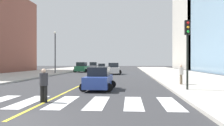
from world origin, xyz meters
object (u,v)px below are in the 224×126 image
(traffic_light_near_corner, at_px, (187,41))
(pedestrian_crossing, at_px, (44,84))
(car_green_fifth, at_px, (82,68))
(street_lamp, at_px, (55,48))
(car_gray_nearest, at_px, (94,66))
(car_white_fourth, at_px, (114,69))
(pedestrian_waiting_east, at_px, (181,73))
(car_silver_second, at_px, (102,68))
(car_blue_third, at_px, (99,79))

(traffic_light_near_corner, height_order, pedestrian_crossing, traffic_light_near_corner)
(car_green_fifth, relative_size, traffic_light_near_corner, 0.95)
(street_lamp, bearing_deg, pedestrian_crossing, -73.04)
(car_gray_nearest, relative_size, pedestrian_crossing, 2.61)
(car_white_fourth, height_order, pedestrian_crossing, car_white_fourth)
(car_white_fourth, height_order, car_green_fifth, car_green_fifth)
(pedestrian_waiting_east, relative_size, street_lamp, 0.23)
(traffic_light_near_corner, height_order, street_lamp, street_lamp)
(car_gray_nearest, relative_size, car_silver_second, 1.17)
(car_green_fifth, bearing_deg, pedestrian_crossing, -78.67)
(car_silver_second, height_order, car_white_fourth, car_white_fourth)
(car_silver_second, xyz_separation_m, traffic_light_near_corner, (10.12, -34.89, 2.73))
(car_green_fifth, distance_m, pedestrian_waiting_east, 29.13)
(pedestrian_crossing, bearing_deg, street_lamp, 108.43)
(car_gray_nearest, relative_size, car_blue_third, 1.18)
(car_silver_second, xyz_separation_m, pedestrian_crossing, (1.76, -39.78, 0.16))
(car_blue_third, distance_m, street_lamp, 25.22)
(car_silver_second, height_order, car_blue_third, car_silver_second)
(car_green_fifth, relative_size, pedestrian_crossing, 2.65)
(car_blue_third, height_order, traffic_light_near_corner, traffic_light_near_corner)
(car_green_fifth, bearing_deg, traffic_light_near_corner, -62.56)
(car_blue_third, bearing_deg, car_silver_second, -81.98)
(car_silver_second, xyz_separation_m, street_lamp, (-6.80, -11.73, 3.64))
(traffic_light_near_corner, relative_size, street_lamp, 0.66)
(traffic_light_near_corner, distance_m, pedestrian_waiting_east, 4.57)
(car_silver_second, xyz_separation_m, car_blue_third, (3.86, -34.30, -0.00))
(car_silver_second, distance_m, car_blue_third, 34.52)
(car_green_fifth, height_order, street_lamp, street_lamp)
(car_green_fifth, xyz_separation_m, traffic_light_near_corner, (13.48, -29.45, 2.58))
(car_silver_second, bearing_deg, traffic_light_near_corner, -75.96)
(car_blue_third, distance_m, traffic_light_near_corner, 6.85)
(traffic_light_near_corner, bearing_deg, pedestrian_crossing, 30.33)
(pedestrian_crossing, relative_size, street_lamp, 0.24)
(car_silver_second, distance_m, street_lamp, 14.04)
(car_white_fourth, relative_size, street_lamp, 0.60)
(pedestrian_crossing, bearing_deg, car_white_fourth, 87.83)
(car_gray_nearest, height_order, car_white_fourth, car_gray_nearest)
(pedestrian_crossing, bearing_deg, car_silver_second, 94.00)
(car_blue_third, relative_size, car_white_fourth, 0.88)
(pedestrian_crossing, xyz_separation_m, pedestrian_waiting_east, (8.76, 8.73, 0.12))
(car_white_fourth, bearing_deg, street_lamp, -8.04)
(car_blue_third, bearing_deg, car_white_fourth, -87.38)
(traffic_light_near_corner, distance_m, pedestrian_crossing, 10.02)
(car_gray_nearest, xyz_separation_m, traffic_light_near_corner, (13.22, -42.68, 2.59))
(car_white_fourth, height_order, pedestrian_waiting_east, car_white_fourth)
(car_blue_third, relative_size, pedestrian_waiting_east, 2.29)
(car_silver_second, xyz_separation_m, pedestrian_waiting_east, (10.52, -31.05, 0.28))
(car_white_fourth, distance_m, pedestrian_waiting_east, 19.60)
(car_silver_second, distance_m, pedestrian_waiting_east, 32.79)
(car_green_fifth, distance_m, traffic_light_near_corner, 32.49)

